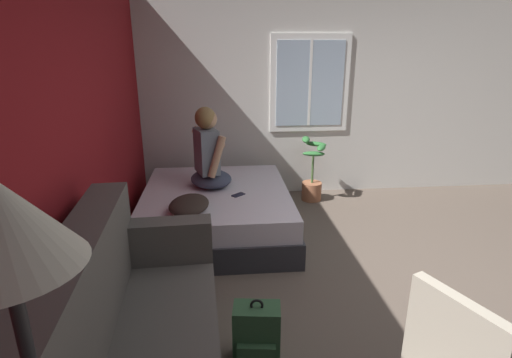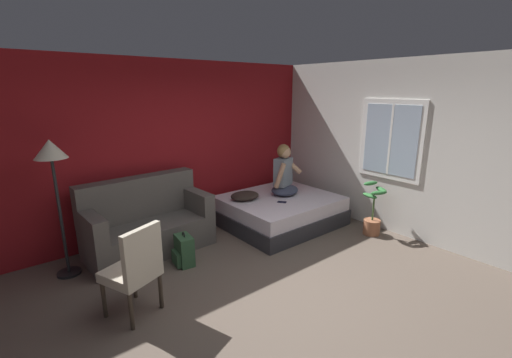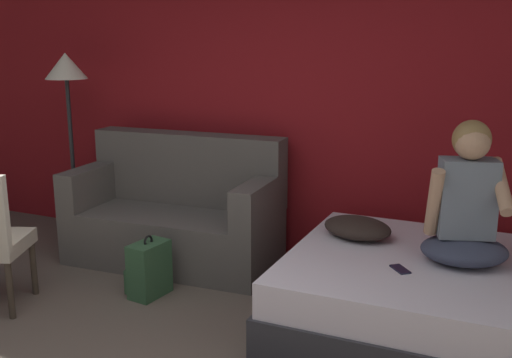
{
  "view_description": "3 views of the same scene",
  "coord_description": "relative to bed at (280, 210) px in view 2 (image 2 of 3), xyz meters",
  "views": [
    {
      "loc": [
        -2.57,
        1.6,
        1.96
      ],
      "look_at": [
        0.94,
        1.27,
        0.78
      ],
      "focal_mm": 28.0,
      "sensor_mm": 36.0,
      "label": 1
    },
    {
      "loc": [
        -2.32,
        -2.39,
        2.26
      ],
      "look_at": [
        0.88,
        1.55,
        0.91
      ],
      "focal_mm": 24.0,
      "sensor_mm": 36.0,
      "label": 2
    },
    {
      "loc": [
        1.89,
        -1.98,
        1.83
      ],
      "look_at": [
        0.28,
        1.61,
        0.9
      ],
      "focal_mm": 42.0,
      "sensor_mm": 36.0,
      "label": 3
    }
  ],
  "objects": [
    {
      "name": "ground_plane",
      "position": [
        -1.48,
        -1.65,
        -0.24
      ],
      "size": [
        40.0,
        40.0,
        0.0
      ],
      "primitive_type": "plane",
      "color": "brown"
    },
    {
      "name": "wall_back_accent",
      "position": [
        -1.48,
        1.03,
        1.11
      ],
      "size": [
        10.32,
        0.16,
        2.7
      ],
      "primitive_type": "cube",
      "color": "maroon",
      "rests_on": "ground"
    },
    {
      "name": "wall_side_with_window",
      "position": [
        1.26,
        -1.64,
        1.12
      ],
      "size": [
        0.19,
        6.6,
        2.7
      ],
      "color": "silver",
      "rests_on": "ground"
    },
    {
      "name": "bed",
      "position": [
        0.0,
        0.0,
        0.0
      ],
      "size": [
        1.84,
        1.59,
        0.48
      ],
      "color": "#2D2D33",
      "rests_on": "ground"
    },
    {
      "name": "couch",
      "position": [
        -2.14,
        0.47,
        0.16
      ],
      "size": [
        1.74,
        0.91,
        1.04
      ],
      "color": "#514C47",
      "rests_on": "ground"
    },
    {
      "name": "side_chair",
      "position": [
        -2.81,
        -0.9,
        0.3
      ],
      "size": [
        0.6,
        0.6,
        0.98
      ],
      "color": "#382D23",
      "rests_on": "ground"
    },
    {
      "name": "person_seated",
      "position": [
        0.15,
        0.07,
        0.6
      ],
      "size": [
        0.63,
        0.58,
        0.88
      ],
      "color": "#383D51",
      "rests_on": "bed"
    },
    {
      "name": "backpack",
      "position": [
        -1.95,
        -0.25,
        -0.04
      ],
      "size": [
        0.26,
        0.32,
        0.46
      ],
      "color": "#2D5133",
      "rests_on": "ground"
    },
    {
      "name": "throw_pillow",
      "position": [
        -0.56,
        0.25,
        0.31
      ],
      "size": [
        0.55,
        0.47,
        0.14
      ],
      "primitive_type": "ellipsoid",
      "rotation": [
        0.0,
        0.0,
        -0.24
      ],
      "color": "#2D231E",
      "rests_on": "bed"
    },
    {
      "name": "cell_phone",
      "position": [
        -0.17,
        -0.23,
        0.25
      ],
      "size": [
        0.15,
        0.15,
        0.01
      ],
      "primitive_type": "cube",
      "rotation": [
        0.0,
        0.0,
        0.71
      ],
      "color": "black",
      "rests_on": "bed"
    },
    {
      "name": "floor_lamp",
      "position": [
        -3.19,
        0.44,
        1.19
      ],
      "size": [
        0.36,
        0.36,
        1.7
      ],
      "color": "black",
      "rests_on": "ground"
    },
    {
      "name": "potted_plant",
      "position": [
        0.83,
        -1.26,
        0.07
      ],
      "size": [
        0.39,
        0.37,
        0.85
      ],
      "color": "#995B3D",
      "rests_on": "ground"
    }
  ]
}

